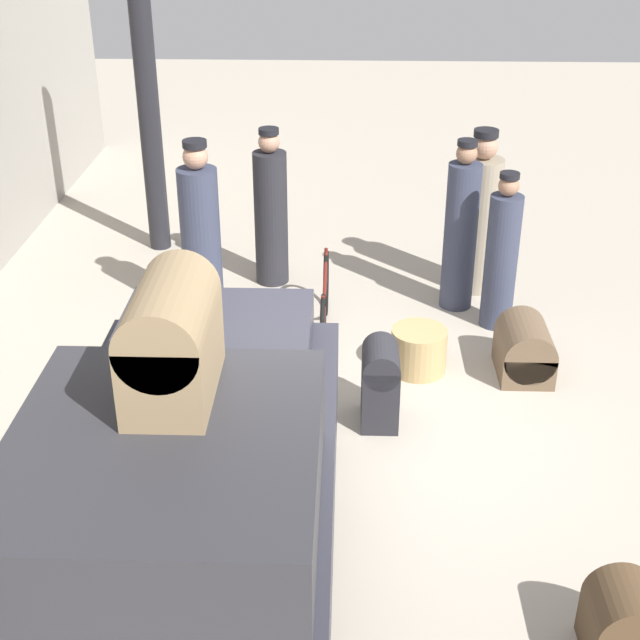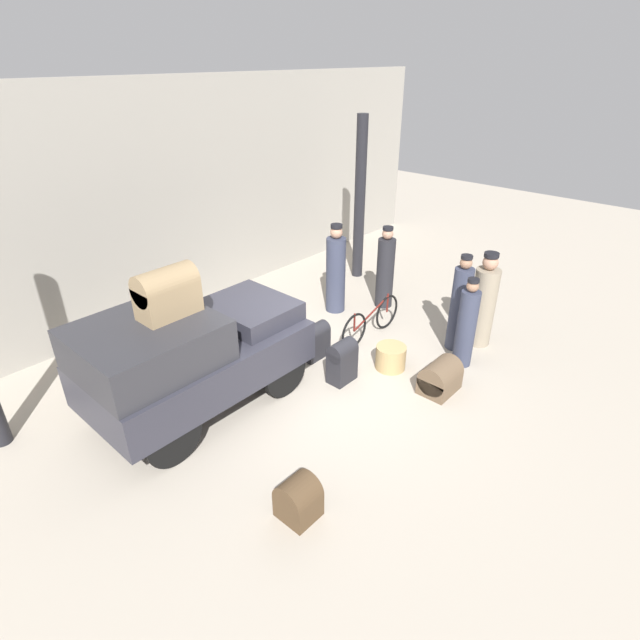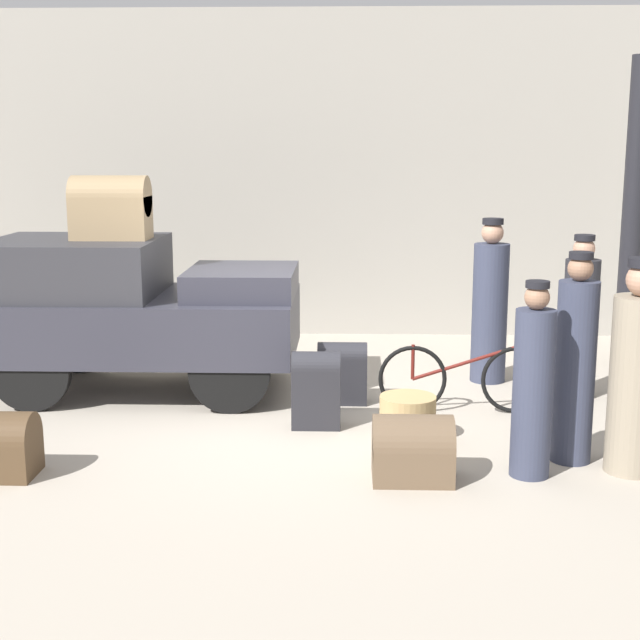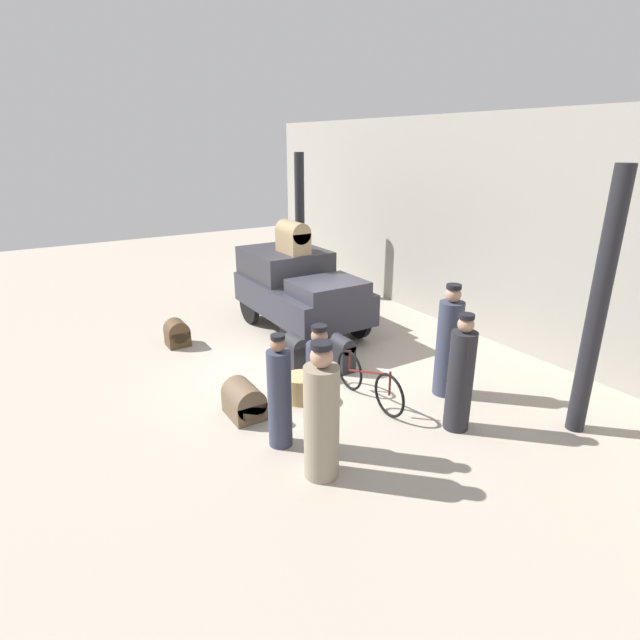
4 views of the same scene
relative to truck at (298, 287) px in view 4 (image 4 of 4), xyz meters
name	(u,v)px [view 4 (image 4 of 4)]	position (x,y,z in m)	size (l,w,h in m)	color
ground_plane	(305,367)	(1.86, -0.92, -0.95)	(30.00, 30.00, 0.00)	#A89E8E
station_building_facade	(471,227)	(1.86, 3.16, 1.30)	(16.00, 0.15, 4.50)	gray
canopy_pillar_left	(300,226)	(-2.30, 1.37, 0.90)	(0.25, 0.25, 3.70)	black
canopy_pillar_right	(598,308)	(5.74, 1.37, 0.90)	(0.25, 0.25, 3.70)	black
truck	(298,287)	(0.00, 0.00, 0.00)	(3.28, 1.74, 1.68)	black
bicycle	(368,381)	(3.51, -0.71, -0.59)	(1.73, 0.04, 0.73)	black
wicker_basket	(300,388)	(2.89, -1.61, -0.74)	(0.52, 0.52, 0.42)	tan
porter_lifting_near_truck	(319,396)	(4.26, -2.09, -0.11)	(0.34, 0.34, 1.81)	#33384C
porter_with_bicycle	(460,377)	(4.81, -0.09, -0.14)	(0.37, 0.37, 1.75)	#232328
conductor_in_dark_uniform	(449,345)	(3.95, 0.54, -0.09)	(0.40, 0.40, 1.87)	#33384C
porter_carrying_trunk	(321,417)	(4.70, -2.34, -0.13)	(0.44, 0.44, 1.79)	gray
porter_standing_middle	(280,396)	(3.84, -2.46, -0.20)	(0.32, 0.32, 1.62)	#33384C
trunk_barrel_dark	(244,401)	(2.87, -2.58, -0.70)	(0.65, 0.48, 0.54)	brown
trunk_large_brown	(295,354)	(2.04, -1.22, -0.55)	(0.46, 0.31, 0.74)	#232328
suitcase_tan_flat	(177,334)	(-0.43, -2.61, -0.69)	(0.42, 0.44, 0.54)	#4C3823
suitcase_black_upright	(341,352)	(2.28, -0.40, -0.60)	(0.52, 0.29, 0.65)	#232328
trunk_on_truck_roof	(293,237)	(-0.20, 0.00, 1.07)	(0.81, 0.44, 0.68)	#937A56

